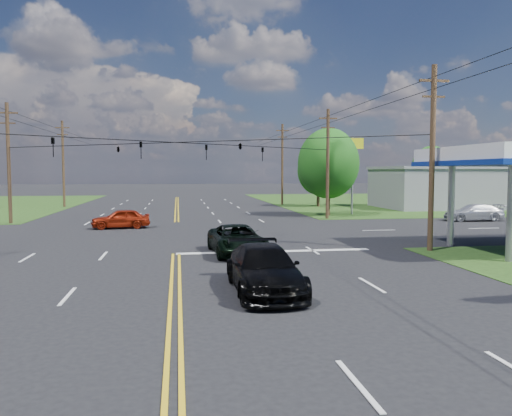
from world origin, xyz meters
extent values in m
plane|color=black|center=(0.00, 12.00, 0.00)|extent=(280.00, 280.00, 0.00)
cube|color=#203C13|center=(35.00, 44.00, 0.00)|extent=(46.00, 48.00, 0.03)
cube|color=silver|center=(5.00, 4.00, 0.00)|extent=(10.00, 0.50, 0.02)
cube|color=gray|center=(30.00, 32.00, 2.20)|extent=(14.00, 10.00, 4.40)
cylinder|color=#A5A5AA|center=(15.00, -0.50, 2.33)|extent=(0.36, 0.36, 4.65)
cylinder|color=#A5A5AA|center=(15.00, 4.50, 2.33)|extent=(0.36, 0.36, 4.65)
cylinder|color=#3B2719|center=(13.00, 3.00, 4.75)|extent=(0.28, 0.28, 9.50)
cube|color=#3B2719|center=(13.00, 3.00, 8.70)|extent=(1.60, 0.12, 0.12)
cube|color=#3B2719|center=(13.00, 3.00, 7.90)|extent=(1.20, 0.10, 0.10)
cylinder|color=#3B2719|center=(-13.00, 21.00, 4.75)|extent=(0.28, 0.28, 9.50)
cube|color=#3B2719|center=(-13.00, 21.00, 8.70)|extent=(1.60, 0.12, 0.12)
cube|color=#3B2719|center=(-13.00, 21.00, 7.90)|extent=(1.20, 0.10, 0.10)
cylinder|color=#3B2719|center=(13.00, 21.00, 4.75)|extent=(0.28, 0.28, 9.50)
cube|color=#3B2719|center=(13.00, 21.00, 8.70)|extent=(1.60, 0.12, 0.12)
cube|color=#3B2719|center=(13.00, 21.00, 7.90)|extent=(1.20, 0.10, 0.10)
cylinder|color=#3B2719|center=(-13.00, 40.00, 5.00)|extent=(0.28, 0.28, 10.00)
cube|color=#3B2719|center=(-13.00, 40.00, 9.20)|extent=(1.60, 0.12, 0.12)
cube|color=#3B2719|center=(-13.00, 40.00, 8.40)|extent=(1.20, 0.10, 0.10)
cylinder|color=#3B2719|center=(13.00, 40.00, 5.00)|extent=(0.28, 0.28, 10.00)
cube|color=#3B2719|center=(13.00, 40.00, 9.20)|extent=(1.60, 0.12, 0.12)
cube|color=#3B2719|center=(13.00, 40.00, 8.40)|extent=(1.20, 0.10, 0.10)
imported|color=black|center=(-6.50, 7.50, 5.42)|extent=(0.17, 0.21, 1.05)
imported|color=black|center=(-2.08, 10.56, 5.42)|extent=(0.17, 0.21, 1.05)
imported|color=black|center=(2.08, 13.44, 5.42)|extent=(0.17, 0.21, 1.05)
imported|color=black|center=(6.50, 16.50, 5.42)|extent=(0.17, 0.21, 1.05)
imported|color=black|center=(-3.90, 14.70, 5.70)|extent=(1.24, 0.26, 0.50)
imported|color=black|center=(3.90, 9.30, 5.70)|extent=(1.24, 0.26, 0.50)
cylinder|color=black|center=(13.00, 10.00, 8.90)|extent=(0.04, 100.00, 0.04)
cylinder|color=black|center=(13.00, 10.00, 8.30)|extent=(0.04, 100.00, 0.04)
cylinder|color=#3B2719|center=(14.00, 24.00, 1.65)|extent=(0.36, 0.36, 3.30)
ellipsoid|color=#185015|center=(14.00, 24.00, 4.88)|extent=(5.70, 5.70, 6.60)
cylinder|color=#3B2719|center=(16.50, 36.00, 1.43)|extent=(0.36, 0.36, 2.86)
ellipsoid|color=#185015|center=(16.50, 36.00, 4.23)|extent=(4.94, 4.94, 5.72)
cylinder|color=#3B2719|center=(34.00, 42.00, 1.54)|extent=(0.36, 0.36, 3.08)
ellipsoid|color=#185015|center=(34.00, 42.00, 4.55)|extent=(5.32, 5.32, 6.16)
imported|color=black|center=(3.00, 3.50, 0.73)|extent=(2.76, 5.39, 1.46)
imported|color=black|center=(3.00, -4.38, 0.78)|extent=(2.25, 5.43, 1.57)
imported|color=maroon|center=(-3.99, 16.22, 0.71)|extent=(4.31, 2.10, 1.41)
imported|color=silver|center=(24.56, 17.35, 0.71)|extent=(5.05, 2.39, 1.42)
cylinder|color=#A5A5AA|center=(16.63, 24.87, 3.70)|extent=(0.20, 0.20, 7.39)
cube|color=yellow|center=(16.63, 24.87, 6.79)|extent=(2.03, 0.76, 1.02)
camera|label=1|loc=(0.12, -20.89, 4.09)|focal=35.00mm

